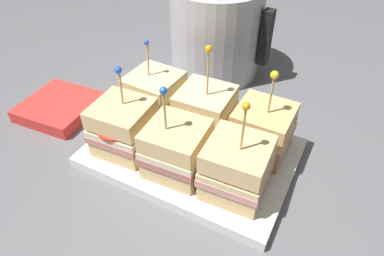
{
  "coord_description": "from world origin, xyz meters",
  "views": [
    {
      "loc": [
        0.19,
        -0.36,
        0.4
      ],
      "look_at": [
        0.0,
        0.0,
        0.06
      ],
      "focal_mm": 32.0,
      "sensor_mm": 36.0,
      "label": 1
    }
  ],
  "objects_px": {
    "sandwich_back_left": "(155,97)",
    "sandwich_back_right": "(262,130)",
    "sandwich_front_center": "(175,148)",
    "kettle_steel": "(216,29)",
    "napkin_stack": "(60,107)",
    "sandwich_back_center": "(206,114)",
    "sandwich_front_right": "(236,168)",
    "serving_platter": "(192,153)",
    "sandwich_front_left": "(124,128)"
  },
  "relations": [
    {
      "from": "serving_platter",
      "to": "sandwich_back_right",
      "type": "relative_size",
      "value": 2.17
    },
    {
      "from": "sandwich_back_left",
      "to": "kettle_steel",
      "type": "relative_size",
      "value": 0.67
    },
    {
      "from": "serving_platter",
      "to": "napkin_stack",
      "type": "bearing_deg",
      "value": -177.99
    },
    {
      "from": "sandwich_front_left",
      "to": "serving_platter",
      "type": "bearing_deg",
      "value": 26.02
    },
    {
      "from": "sandwich_front_center",
      "to": "napkin_stack",
      "type": "height_order",
      "value": "sandwich_front_center"
    },
    {
      "from": "sandwich_front_left",
      "to": "sandwich_back_right",
      "type": "relative_size",
      "value": 0.98
    },
    {
      "from": "sandwich_front_center",
      "to": "sandwich_back_left",
      "type": "distance_m",
      "value": 0.13
    },
    {
      "from": "sandwich_front_center",
      "to": "sandwich_back_right",
      "type": "xyz_separation_m",
      "value": [
        0.1,
        0.1,
        0.0
      ]
    },
    {
      "from": "sandwich_back_left",
      "to": "napkin_stack",
      "type": "height_order",
      "value": "sandwich_back_left"
    },
    {
      "from": "sandwich_back_right",
      "to": "kettle_steel",
      "type": "relative_size",
      "value": 0.68
    },
    {
      "from": "sandwich_front_left",
      "to": "sandwich_front_center",
      "type": "bearing_deg",
      "value": -1.04
    },
    {
      "from": "sandwich_front_right",
      "to": "sandwich_back_left",
      "type": "relative_size",
      "value": 1.07
    },
    {
      "from": "sandwich_front_center",
      "to": "kettle_steel",
      "type": "distance_m",
      "value": 0.33
    },
    {
      "from": "serving_platter",
      "to": "napkin_stack",
      "type": "xyz_separation_m",
      "value": [
        -0.28,
        -0.01,
        0.0
      ]
    },
    {
      "from": "sandwich_back_center",
      "to": "sandwich_back_right",
      "type": "distance_m",
      "value": 0.09
    },
    {
      "from": "kettle_steel",
      "to": "napkin_stack",
      "type": "bearing_deg",
      "value": -124.72
    },
    {
      "from": "sandwich_back_right",
      "to": "sandwich_back_left",
      "type": "bearing_deg",
      "value": -179.02
    },
    {
      "from": "serving_platter",
      "to": "sandwich_front_left",
      "type": "bearing_deg",
      "value": -153.98
    },
    {
      "from": "serving_platter",
      "to": "sandwich_front_center",
      "type": "xyz_separation_m",
      "value": [
        -0.0,
        -0.05,
        0.05
      ]
    },
    {
      "from": "sandwich_front_left",
      "to": "kettle_steel",
      "type": "height_order",
      "value": "kettle_steel"
    },
    {
      "from": "kettle_steel",
      "to": "sandwich_front_left",
      "type": "bearing_deg",
      "value": -91.84
    },
    {
      "from": "sandwich_back_right",
      "to": "kettle_steel",
      "type": "distance_m",
      "value": 0.29
    },
    {
      "from": "sandwich_front_right",
      "to": "sandwich_back_left",
      "type": "distance_m",
      "value": 0.21
    },
    {
      "from": "kettle_steel",
      "to": "sandwich_front_right",
      "type": "bearing_deg",
      "value": -60.81
    },
    {
      "from": "sandwich_front_left",
      "to": "napkin_stack",
      "type": "bearing_deg",
      "value": 168.78
    },
    {
      "from": "sandwich_front_center",
      "to": "kettle_steel",
      "type": "relative_size",
      "value": 0.68
    },
    {
      "from": "sandwich_front_center",
      "to": "sandwich_back_right",
      "type": "relative_size",
      "value": 0.99
    },
    {
      "from": "serving_platter",
      "to": "kettle_steel",
      "type": "relative_size",
      "value": 1.48
    },
    {
      "from": "serving_platter",
      "to": "sandwich_front_left",
      "type": "height_order",
      "value": "sandwich_front_left"
    },
    {
      "from": "sandwich_front_center",
      "to": "sandwich_front_right",
      "type": "bearing_deg",
      "value": 1.79
    },
    {
      "from": "sandwich_back_right",
      "to": "kettle_steel",
      "type": "height_order",
      "value": "kettle_steel"
    },
    {
      "from": "sandwich_front_right",
      "to": "sandwich_back_right",
      "type": "distance_m",
      "value": 0.1
    },
    {
      "from": "sandwich_back_left",
      "to": "sandwich_back_right",
      "type": "xyz_separation_m",
      "value": [
        0.19,
        0.0,
        -0.0
      ]
    },
    {
      "from": "sandwich_front_left",
      "to": "sandwich_front_center",
      "type": "xyz_separation_m",
      "value": [
        0.09,
        -0.0,
        -0.0
      ]
    },
    {
      "from": "sandwich_front_right",
      "to": "sandwich_back_left",
      "type": "height_order",
      "value": "sandwich_front_right"
    },
    {
      "from": "sandwich_front_left",
      "to": "kettle_steel",
      "type": "relative_size",
      "value": 0.67
    },
    {
      "from": "serving_platter",
      "to": "sandwich_front_center",
      "type": "bearing_deg",
      "value": -93.77
    },
    {
      "from": "sandwich_front_left",
      "to": "sandwich_back_center",
      "type": "xyz_separation_m",
      "value": [
        0.1,
        0.09,
        -0.0
      ]
    },
    {
      "from": "sandwich_back_left",
      "to": "sandwich_back_right",
      "type": "height_order",
      "value": "sandwich_back_right"
    },
    {
      "from": "sandwich_back_center",
      "to": "sandwich_back_right",
      "type": "height_order",
      "value": "sandwich_back_center"
    },
    {
      "from": "sandwich_back_right",
      "to": "napkin_stack",
      "type": "bearing_deg",
      "value": -170.98
    },
    {
      "from": "sandwich_back_left",
      "to": "sandwich_back_right",
      "type": "bearing_deg",
      "value": 0.98
    },
    {
      "from": "kettle_steel",
      "to": "sandwich_back_right",
      "type": "bearing_deg",
      "value": -50.72
    },
    {
      "from": "sandwich_back_center",
      "to": "serving_platter",
      "type": "bearing_deg",
      "value": -92.4
    },
    {
      "from": "sandwich_back_left",
      "to": "sandwich_back_center",
      "type": "height_order",
      "value": "sandwich_back_center"
    },
    {
      "from": "serving_platter",
      "to": "sandwich_front_right",
      "type": "distance_m",
      "value": 0.11
    },
    {
      "from": "sandwich_back_center",
      "to": "napkin_stack",
      "type": "height_order",
      "value": "sandwich_back_center"
    },
    {
      "from": "sandwich_back_center",
      "to": "sandwich_front_right",
      "type": "bearing_deg",
      "value": -45.07
    },
    {
      "from": "napkin_stack",
      "to": "sandwich_back_center",
      "type": "bearing_deg",
      "value": 11.03
    },
    {
      "from": "sandwich_front_left",
      "to": "sandwich_back_right",
      "type": "xyz_separation_m",
      "value": [
        0.19,
        0.1,
        -0.0
      ]
    }
  ]
}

